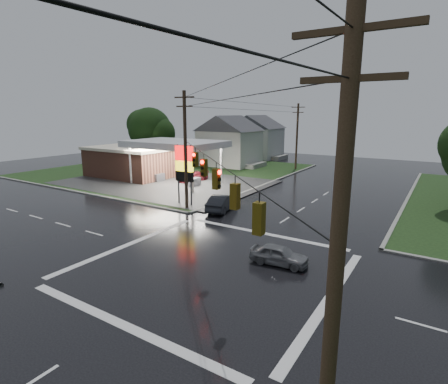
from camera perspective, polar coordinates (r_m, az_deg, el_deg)
The scene contains 14 objects.
ground at distance 21.47m, azimuth -1.90°, elevation -12.05°, with size 120.00×120.00×0.00m, color black.
grass_nw at distance 56.76m, azimuth -8.77°, elevation 3.54°, with size 36.00×36.00×0.08m, color black.
gas_station at distance 51.66m, azimuth -13.21°, elevation 5.26°, with size 26.20×18.00×5.60m.
pylon_sign at distance 34.56m, azimuth -6.51°, elevation 4.38°, with size 2.00×0.35×6.00m.
utility_pole_nw at distance 32.95m, azimuth -6.32°, elevation 6.97°, with size 2.20×0.32×11.00m.
utility_pole_se at distance 7.49m, azimuth 17.66°, elevation -13.96°, with size 2.20×0.32×11.00m.
utility_pole_n at distance 57.93m, azimuth 11.83°, elevation 9.01°, with size 2.20×0.32×10.50m.
traffic_signals at distance 19.62m, azimuth -2.03°, elevation 5.36°, with size 26.87×26.87×1.47m.
house_near at distance 61.27m, azimuth 0.94°, elevation 8.47°, with size 11.05×8.48×8.60m.
house_far at distance 72.20m, azimuth 5.32°, elevation 9.07°, with size 11.05×8.48×8.60m.
tree_nw_behind at distance 64.37m, azimuth -11.93°, elevation 9.99°, with size 8.93×7.60×10.00m.
car_north at distance 32.90m, azimuth -0.31°, elevation -1.73°, with size 1.63×4.66×1.54m, color black.
car_crossing at distance 21.77m, azimuth 8.98°, elevation -10.09°, with size 1.43×3.57×1.21m, color slate.
car_pump at distance 47.02m, azimuth -5.08°, elevation 2.48°, with size 1.79×4.41×1.28m, color maroon.
Camera 1 is at (11.06, -16.04, 9.02)m, focal length 28.00 mm.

